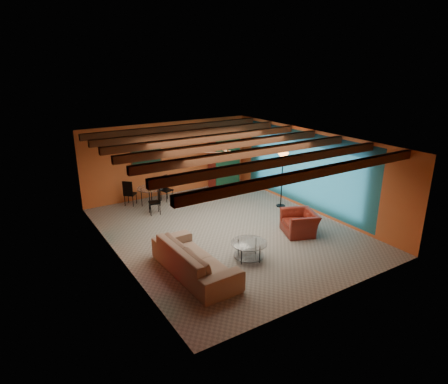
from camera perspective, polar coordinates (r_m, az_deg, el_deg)
room at (r=10.90m, az=0.25°, el=5.91°), size 6.52×8.01×2.71m
sofa at (r=9.24m, az=-4.34°, el=-9.80°), size 1.10×2.66×0.77m
armchair at (r=11.47m, az=11.07°, el=-4.47°), size 1.20×1.27×0.66m
coffee_table at (r=9.92m, az=3.68°, el=-8.62°), size 1.22×1.22×0.47m
dining_table at (r=13.51m, az=-10.79°, el=-0.24°), size 2.21×2.21×0.92m
armoire at (r=15.31m, az=-0.01°, el=4.49°), size 1.20×0.70×2.00m
floor_lamp at (r=13.27m, az=8.52°, el=1.77°), size 0.47×0.47×1.90m
ceiling_fan at (r=10.80m, az=0.57°, el=5.79°), size 1.50×1.50×0.44m
painting at (r=14.04m, az=-11.41°, el=5.51°), size 1.05×0.03×0.65m
potted_plant at (r=15.04m, az=-0.01°, el=9.16°), size 0.59×0.55×0.52m
vase at (r=13.34m, az=-10.94°, el=2.03°), size 0.25×0.25×0.20m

